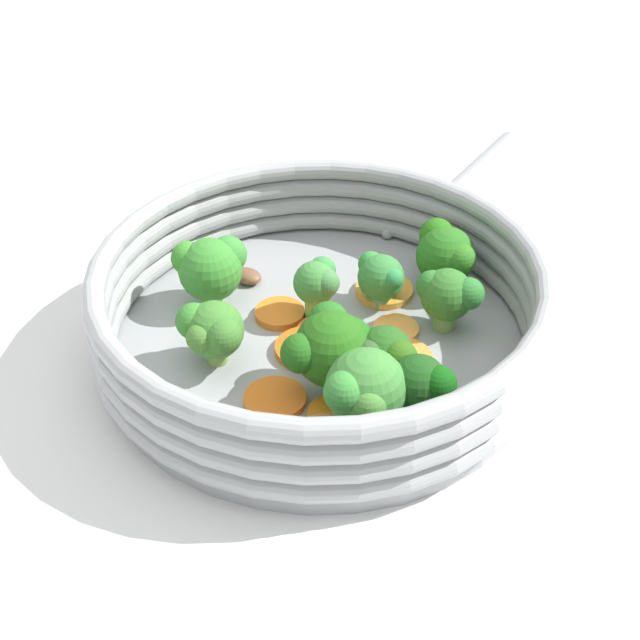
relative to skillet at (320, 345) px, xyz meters
name	(u,v)px	position (x,y,z in m)	size (l,w,h in m)	color
ground_plane	(320,353)	(0.00, 0.00, -0.01)	(4.00, 4.00, 0.00)	silver
skillet	(320,345)	(0.00, 0.00, 0.00)	(0.28, 0.28, 0.01)	#939699
skillet_rim_wall	(320,302)	(0.00, 0.00, 0.04)	(0.30, 0.30, 0.06)	#9B9D9D
skillet_handle	(469,183)	(-0.17, 0.15, 0.02)	(0.02, 0.02, 0.17)	#999B9E
skillet_rivet_left	(442,251)	(-0.09, 0.10, 0.01)	(0.01, 0.01, 0.01)	#919896
skillet_rivet_right	(387,233)	(-0.12, 0.07, 0.01)	(0.01, 0.01, 0.01)	#94949A
carrot_slice_0	(384,290)	(-0.04, 0.05, 0.01)	(0.04, 0.04, 0.01)	gold
carrot_slice_1	(344,416)	(0.08, 0.00, 0.01)	(0.04, 0.04, 0.00)	orange
carrot_slice_2	(307,349)	(0.01, -0.01, 0.01)	(0.04, 0.04, 0.01)	orange
carrot_slice_3	(280,313)	(-0.03, -0.02, 0.01)	(0.03, 0.03, 0.01)	orange
carrot_slice_4	(389,416)	(0.08, 0.03, 0.01)	(0.03, 0.03, 0.00)	orange
carrot_slice_5	(397,331)	(0.00, 0.05, 0.01)	(0.03, 0.03, 0.00)	#F99D40
carrot_slice_6	(275,399)	(0.06, -0.04, 0.01)	(0.04, 0.04, 0.00)	orange
carrot_slice_7	(328,332)	(0.00, 0.01, 0.01)	(0.04, 0.04, 0.00)	orange
carrot_slice_8	(399,359)	(0.03, 0.05, 0.01)	(0.04, 0.04, 0.00)	orange
carrot_slice_9	(327,441)	(0.10, -0.01, 0.01)	(0.04, 0.04, 0.01)	#EB8C41
broccoli_floret_0	(449,297)	(0.00, 0.08, 0.03)	(0.04, 0.04, 0.04)	#79A353
broccoli_floret_1	(384,357)	(0.06, 0.03, 0.04)	(0.04, 0.04, 0.05)	olive
broccoli_floret_2	(212,331)	(0.02, -0.07, 0.03)	(0.04, 0.04, 0.04)	olive
broccoli_floret_3	(316,282)	(-0.02, 0.00, 0.04)	(0.03, 0.03, 0.04)	#72A74E
broccoli_floret_4	(211,267)	(-0.05, -0.07, 0.04)	(0.04, 0.05, 0.05)	#88B16B
broccoli_floret_5	(423,385)	(0.09, 0.05, 0.04)	(0.04, 0.04, 0.05)	#6F9F56
broccoli_floret_6	(364,391)	(0.09, 0.01, 0.04)	(0.05, 0.05, 0.06)	#7BAB68
broccoli_floret_7	(446,254)	(-0.05, 0.10, 0.03)	(0.05, 0.04, 0.05)	#789760
broccoli_floret_8	(326,346)	(0.05, 0.00, 0.04)	(0.05, 0.06, 0.06)	#76A853
broccoli_floret_9	(380,276)	(-0.03, 0.05, 0.03)	(0.04, 0.03, 0.04)	#6C975E
mushroom_piece_0	(214,331)	(-0.01, -0.07, 0.01)	(0.03, 0.02, 0.01)	brown
mushroom_piece_1	(361,361)	(0.03, 0.02, 0.01)	(0.02, 0.02, 0.01)	brown
mushroom_piece_2	(247,276)	(-0.07, -0.04, 0.01)	(0.02, 0.02, 0.01)	brown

